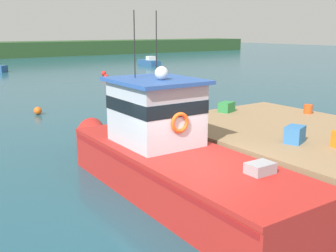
{
  "coord_description": "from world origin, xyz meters",
  "views": [
    {
      "loc": [
        -5.77,
        -7.41,
        4.28
      ],
      "look_at": [
        1.2,
        2.49,
        1.4
      ],
      "focal_mm": 43.25,
      "sensor_mm": 36.0,
      "label": 1
    }
  ],
  "objects_px": {
    "moored_boat_mid_harbor": "(150,62)",
    "bait_bucket": "(308,109)",
    "crate_single_far": "(295,134)",
    "crate_stack_mid_dock": "(227,107)",
    "mooring_buoy_spare_mooring": "(104,73)",
    "mooring_buoy_inshore": "(38,111)",
    "main_fishing_boat": "(169,155)",
    "mooring_buoy_channel_marker": "(138,99)",
    "mooring_buoy_outer": "(106,77)"
  },
  "relations": [
    {
      "from": "bait_bucket",
      "to": "mooring_buoy_inshore",
      "type": "height_order",
      "value": "bait_bucket"
    },
    {
      "from": "bait_bucket",
      "to": "mooring_buoy_channel_marker",
      "type": "bearing_deg",
      "value": 92.92
    },
    {
      "from": "crate_stack_mid_dock",
      "to": "moored_boat_mid_harbor",
      "type": "distance_m",
      "value": 35.91
    },
    {
      "from": "main_fishing_boat",
      "to": "mooring_buoy_outer",
      "type": "height_order",
      "value": "main_fishing_boat"
    },
    {
      "from": "bait_bucket",
      "to": "mooring_buoy_spare_mooring",
      "type": "xyz_separation_m",
      "value": [
        4.35,
        26.11,
        -1.14
      ]
    },
    {
      "from": "mooring_buoy_channel_marker",
      "to": "mooring_buoy_inshore",
      "type": "bearing_deg",
      "value": -179.48
    },
    {
      "from": "crate_stack_mid_dock",
      "to": "mooring_buoy_inshore",
      "type": "bearing_deg",
      "value": 114.64
    },
    {
      "from": "mooring_buoy_channel_marker",
      "to": "mooring_buoy_spare_mooring",
      "type": "distance_m",
      "value": 15.38
    },
    {
      "from": "mooring_buoy_outer",
      "to": "mooring_buoy_spare_mooring",
      "type": "relative_size",
      "value": 0.95
    },
    {
      "from": "bait_bucket",
      "to": "mooring_buoy_inshore",
      "type": "relative_size",
      "value": 0.83
    },
    {
      "from": "mooring_buoy_inshore",
      "to": "main_fishing_boat",
      "type": "bearing_deg",
      "value": -91.55
    },
    {
      "from": "crate_stack_mid_dock",
      "to": "bait_bucket",
      "type": "bearing_deg",
      "value": -40.95
    },
    {
      "from": "moored_boat_mid_harbor",
      "to": "mooring_buoy_inshore",
      "type": "height_order",
      "value": "moored_boat_mid_harbor"
    },
    {
      "from": "main_fishing_boat",
      "to": "crate_stack_mid_dock",
      "type": "height_order",
      "value": "main_fishing_boat"
    },
    {
      "from": "main_fishing_boat",
      "to": "mooring_buoy_channel_marker",
      "type": "bearing_deg",
      "value": 62.5
    },
    {
      "from": "crate_single_far",
      "to": "mooring_buoy_channel_marker",
      "type": "bearing_deg",
      "value": 77.02
    },
    {
      "from": "mooring_buoy_inshore",
      "to": "mooring_buoy_outer",
      "type": "relative_size",
      "value": 0.92
    },
    {
      "from": "crate_single_far",
      "to": "crate_stack_mid_dock",
      "type": "height_order",
      "value": "crate_single_far"
    },
    {
      "from": "moored_boat_mid_harbor",
      "to": "crate_stack_mid_dock",
      "type": "bearing_deg",
      "value": -117.84
    },
    {
      "from": "mooring_buoy_outer",
      "to": "mooring_buoy_channel_marker",
      "type": "bearing_deg",
      "value": -108.0
    },
    {
      "from": "moored_boat_mid_harbor",
      "to": "mooring_buoy_spare_mooring",
      "type": "height_order",
      "value": "moored_boat_mid_harbor"
    },
    {
      "from": "main_fishing_boat",
      "to": "moored_boat_mid_harbor",
      "type": "distance_m",
      "value": 40.63
    },
    {
      "from": "mooring_buoy_inshore",
      "to": "mooring_buoy_outer",
      "type": "xyz_separation_m",
      "value": [
        9.97,
        12.03,
        0.02
      ]
    },
    {
      "from": "bait_bucket",
      "to": "mooring_buoy_outer",
      "type": "height_order",
      "value": "bait_bucket"
    },
    {
      "from": "crate_single_far",
      "to": "crate_stack_mid_dock",
      "type": "relative_size",
      "value": 1.0
    },
    {
      "from": "crate_stack_mid_dock",
      "to": "mooring_buoy_inshore",
      "type": "xyz_separation_m",
      "value": [
        -4.35,
        9.49,
        -1.19
      ]
    },
    {
      "from": "crate_stack_mid_dock",
      "to": "mooring_buoy_spare_mooring",
      "type": "distance_m",
      "value": 25.04
    },
    {
      "from": "crate_single_far",
      "to": "mooring_buoy_outer",
      "type": "height_order",
      "value": "crate_single_far"
    },
    {
      "from": "crate_single_far",
      "to": "crate_stack_mid_dock",
      "type": "distance_m",
      "value": 4.58
    },
    {
      "from": "main_fishing_boat",
      "to": "crate_single_far",
      "type": "distance_m",
      "value": 3.6
    },
    {
      "from": "mooring_buoy_inshore",
      "to": "mooring_buoy_spare_mooring",
      "type": "relative_size",
      "value": 0.87
    },
    {
      "from": "moored_boat_mid_harbor",
      "to": "bait_bucket",
      "type": "bearing_deg",
      "value": -113.18
    },
    {
      "from": "mooring_buoy_channel_marker",
      "to": "mooring_buoy_outer",
      "type": "bearing_deg",
      "value": 72.0
    },
    {
      "from": "moored_boat_mid_harbor",
      "to": "mooring_buoy_channel_marker",
      "type": "bearing_deg",
      "value": -124.12
    },
    {
      "from": "crate_stack_mid_dock",
      "to": "mooring_buoy_spare_mooring",
      "type": "bearing_deg",
      "value": 74.55
    },
    {
      "from": "moored_boat_mid_harbor",
      "to": "mooring_buoy_channel_marker",
      "type": "height_order",
      "value": "moored_boat_mid_harbor"
    },
    {
      "from": "crate_stack_mid_dock",
      "to": "main_fishing_boat",
      "type": "bearing_deg",
      "value": -149.48
    },
    {
      "from": "bait_bucket",
      "to": "mooring_buoy_spare_mooring",
      "type": "distance_m",
      "value": 26.5
    },
    {
      "from": "moored_boat_mid_harbor",
      "to": "mooring_buoy_spare_mooring",
      "type": "bearing_deg",
      "value": -142.92
    },
    {
      "from": "bait_bucket",
      "to": "mooring_buoy_inshore",
      "type": "xyz_separation_m",
      "value": [
        -6.66,
        11.5,
        -1.17
      ]
    },
    {
      "from": "main_fishing_boat",
      "to": "bait_bucket",
      "type": "bearing_deg",
      "value": 6.16
    },
    {
      "from": "crate_stack_mid_dock",
      "to": "mooring_buoy_outer",
      "type": "distance_m",
      "value": 22.27
    },
    {
      "from": "mooring_buoy_channel_marker",
      "to": "crate_single_far",
      "type": "bearing_deg",
      "value": -102.98
    },
    {
      "from": "crate_stack_mid_dock",
      "to": "mooring_buoy_inshore",
      "type": "distance_m",
      "value": 10.51
    },
    {
      "from": "main_fishing_boat",
      "to": "moored_boat_mid_harbor",
      "type": "bearing_deg",
      "value": 58.14
    },
    {
      "from": "moored_boat_mid_harbor",
      "to": "mooring_buoy_spare_mooring",
      "type": "xyz_separation_m",
      "value": [
        -10.1,
        -7.63,
        -0.15
      ]
    },
    {
      "from": "main_fishing_boat",
      "to": "crate_single_far",
      "type": "height_order",
      "value": "main_fishing_boat"
    },
    {
      "from": "crate_stack_mid_dock",
      "to": "mooring_buoy_inshore",
      "type": "height_order",
      "value": "crate_stack_mid_dock"
    },
    {
      "from": "bait_bucket",
      "to": "mooring_buoy_channel_marker",
      "type": "height_order",
      "value": "bait_bucket"
    },
    {
      "from": "bait_bucket",
      "to": "mooring_buoy_outer",
      "type": "distance_m",
      "value": 23.79
    }
  ]
}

